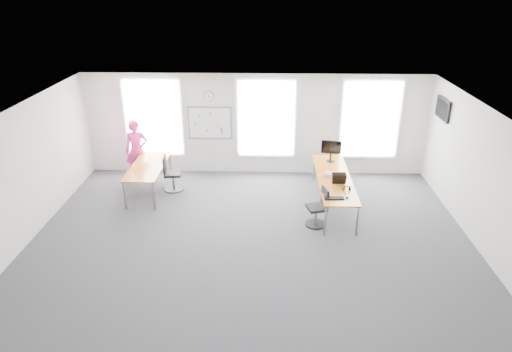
{
  "coord_description": "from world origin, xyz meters",
  "views": [
    {
      "loc": [
        0.39,
        -8.8,
        5.54
      ],
      "look_at": [
        0.09,
        1.2,
        1.1
      ],
      "focal_mm": 32.0,
      "sensor_mm": 36.0,
      "label": 1
    }
  ],
  "objects_px": {
    "keyboard": "(334,198)",
    "headphones": "(346,188)",
    "desk_left": "(148,168)",
    "chair_right": "(319,209)",
    "chair_left": "(171,175)",
    "person": "(137,151)",
    "desk_right": "(334,179)",
    "monitor": "(331,149)"
  },
  "relations": [
    {
      "from": "chair_right",
      "to": "headphones",
      "type": "height_order",
      "value": "chair_right"
    },
    {
      "from": "desk_right",
      "to": "desk_left",
      "type": "height_order",
      "value": "desk_left"
    },
    {
      "from": "chair_right",
      "to": "desk_left",
      "type": "bearing_deg",
      "value": -125.38
    },
    {
      "from": "person",
      "to": "keyboard",
      "type": "bearing_deg",
      "value": -42.42
    },
    {
      "from": "chair_right",
      "to": "desk_right",
      "type": "bearing_deg",
      "value": 140.92
    },
    {
      "from": "chair_right",
      "to": "person",
      "type": "height_order",
      "value": "person"
    },
    {
      "from": "desk_left",
      "to": "chair_right",
      "type": "relative_size",
      "value": 2.28
    },
    {
      "from": "person",
      "to": "keyboard",
      "type": "xyz_separation_m",
      "value": [
        5.33,
        -2.69,
        -0.11
      ]
    },
    {
      "from": "monitor",
      "to": "keyboard",
      "type": "bearing_deg",
      "value": -84.63
    },
    {
      "from": "desk_left",
      "to": "headphones",
      "type": "height_order",
      "value": "headphones"
    },
    {
      "from": "desk_right",
      "to": "chair_left",
      "type": "height_order",
      "value": "chair_left"
    },
    {
      "from": "person",
      "to": "chair_left",
      "type": "bearing_deg",
      "value": -48.33
    },
    {
      "from": "desk_right",
      "to": "desk_left",
      "type": "bearing_deg",
      "value": 172.99
    },
    {
      "from": "person",
      "to": "desk_right",
      "type": "bearing_deg",
      "value": -30.66
    },
    {
      "from": "chair_left",
      "to": "person",
      "type": "bearing_deg",
      "value": 51.17
    },
    {
      "from": "desk_left",
      "to": "keyboard",
      "type": "bearing_deg",
      "value": -20.81
    },
    {
      "from": "desk_left",
      "to": "keyboard",
      "type": "xyz_separation_m",
      "value": [
        4.81,
        -1.83,
        0.06
      ]
    },
    {
      "from": "chair_right",
      "to": "headphones",
      "type": "bearing_deg",
      "value": 99.75
    },
    {
      "from": "desk_left",
      "to": "monitor",
      "type": "height_order",
      "value": "monitor"
    },
    {
      "from": "chair_left",
      "to": "monitor",
      "type": "bearing_deg",
      "value": -92.28
    },
    {
      "from": "desk_left",
      "to": "chair_left",
      "type": "xyz_separation_m",
      "value": [
        0.57,
        0.16,
        -0.29
      ]
    },
    {
      "from": "chair_right",
      "to": "headphones",
      "type": "xyz_separation_m",
      "value": [
        0.67,
        0.31,
        0.41
      ]
    },
    {
      "from": "chair_left",
      "to": "person",
      "type": "distance_m",
      "value": 1.37
    },
    {
      "from": "chair_left",
      "to": "keyboard",
      "type": "xyz_separation_m",
      "value": [
        4.24,
        -1.99,
        0.35
      ]
    },
    {
      "from": "desk_right",
      "to": "keyboard",
      "type": "bearing_deg",
      "value": -97.07
    },
    {
      "from": "chair_left",
      "to": "monitor",
      "type": "distance_m",
      "value": 4.48
    },
    {
      "from": "person",
      "to": "headphones",
      "type": "bearing_deg",
      "value": -37.0
    },
    {
      "from": "keyboard",
      "to": "headphones",
      "type": "height_order",
      "value": "headphones"
    },
    {
      "from": "desk_right",
      "to": "chair_right",
      "type": "xyz_separation_m",
      "value": [
        -0.47,
        -1.06,
        -0.31
      ]
    },
    {
      "from": "desk_left",
      "to": "chair_left",
      "type": "relative_size",
      "value": 2.16
    },
    {
      "from": "chair_right",
      "to": "chair_left",
      "type": "xyz_separation_m",
      "value": [
        -3.91,
        1.83,
        0.02
      ]
    },
    {
      "from": "desk_right",
      "to": "monitor",
      "type": "relative_size",
      "value": 5.2
    },
    {
      "from": "desk_right",
      "to": "chair_left",
      "type": "bearing_deg",
      "value": 170.06
    },
    {
      "from": "chair_right",
      "to": "monitor",
      "type": "distance_m",
      "value": 2.31
    },
    {
      "from": "keyboard",
      "to": "monitor",
      "type": "height_order",
      "value": "monitor"
    },
    {
      "from": "desk_right",
      "to": "keyboard",
      "type": "height_order",
      "value": "keyboard"
    },
    {
      "from": "desk_right",
      "to": "desk_left",
      "type": "xyz_separation_m",
      "value": [
        -4.96,
        0.61,
        -0.0
      ]
    },
    {
      "from": "chair_right",
      "to": "monitor",
      "type": "xyz_separation_m",
      "value": [
        0.51,
        2.13,
        0.73
      ]
    },
    {
      "from": "keyboard",
      "to": "headphones",
      "type": "xyz_separation_m",
      "value": [
        0.35,
        0.47,
        0.04
      ]
    },
    {
      "from": "headphones",
      "to": "keyboard",
      "type": "bearing_deg",
      "value": -115.46
    },
    {
      "from": "desk_left",
      "to": "chair_right",
      "type": "distance_m",
      "value": 4.8
    },
    {
      "from": "desk_left",
      "to": "keyboard",
      "type": "distance_m",
      "value": 5.15
    }
  ]
}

